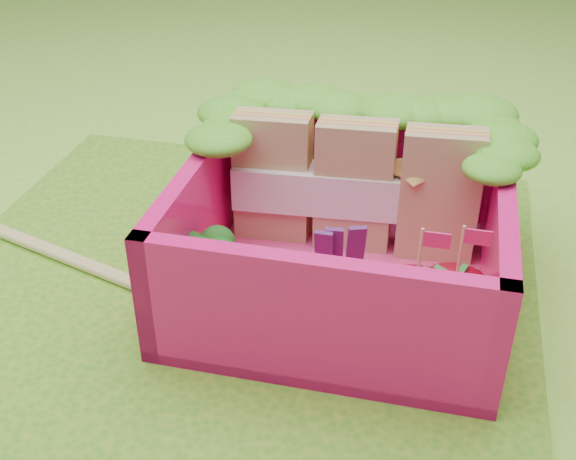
% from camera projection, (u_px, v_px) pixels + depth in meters
% --- Properties ---
extents(ground, '(14.00, 14.00, 0.00)m').
position_uv_depth(ground, '(229.00, 291.00, 3.14)').
color(ground, '#8FD13B').
rests_on(ground, ground).
extents(placemat, '(2.60, 2.60, 0.03)m').
position_uv_depth(placemat, '(229.00, 289.00, 3.13)').
color(placemat, '#52A124').
rests_on(placemat, ground).
extents(bento_floor, '(1.30, 1.30, 0.05)m').
position_uv_depth(bento_floor, '(341.00, 281.00, 3.12)').
color(bento_floor, '#FF418F').
rests_on(bento_floor, placemat).
extents(bento_box, '(1.30, 1.30, 0.55)m').
position_uv_depth(bento_box, '(343.00, 232.00, 2.98)').
color(bento_box, '#FF1576').
rests_on(bento_box, placemat).
extents(lettuce_ruffle, '(1.43, 0.77, 0.11)m').
position_uv_depth(lettuce_ruffle, '(364.00, 113.00, 3.20)').
color(lettuce_ruffle, '#3F991B').
rests_on(lettuce_ruffle, bento_box).
extents(sandwich_stack, '(1.09, 0.24, 0.60)m').
position_uv_depth(sandwich_stack, '(356.00, 187.00, 3.17)').
color(sandwich_stack, tan).
rests_on(sandwich_stack, bento_floor).
extents(broccoli, '(0.35, 0.35, 0.27)m').
position_uv_depth(broccoli, '(206.00, 262.00, 2.86)').
color(broccoli, '#639448').
rests_on(broccoli, bento_floor).
extents(carrot_sticks, '(0.10, 0.08, 0.25)m').
position_uv_depth(carrot_sticks, '(260.00, 286.00, 2.84)').
color(carrot_sticks, orange).
rests_on(carrot_sticks, bento_floor).
extents(purple_wedges, '(0.18, 0.09, 0.38)m').
position_uv_depth(purple_wedges, '(337.00, 264.00, 2.85)').
color(purple_wedges, '#4C1855').
rests_on(purple_wedges, bento_floor).
extents(strawberry_left, '(0.26, 0.26, 0.50)m').
position_uv_depth(strawberry_left, '(413.00, 311.00, 2.68)').
color(strawberry_left, red).
rests_on(strawberry_left, bento_floor).
extents(strawberry_right, '(0.25, 0.25, 0.49)m').
position_uv_depth(strawberry_right, '(452.00, 306.00, 2.72)').
color(strawberry_right, red).
rests_on(strawberry_right, bento_floor).
extents(snap_peas, '(0.32, 0.33, 0.05)m').
position_uv_depth(snap_peas, '(459.00, 313.00, 2.85)').
color(snap_peas, green).
rests_on(snap_peas, bento_floor).
extents(chopsticks, '(1.98, 0.65, 0.04)m').
position_uv_depth(chopsticks, '(11.00, 235.00, 3.43)').
color(chopsticks, tan).
rests_on(chopsticks, placemat).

